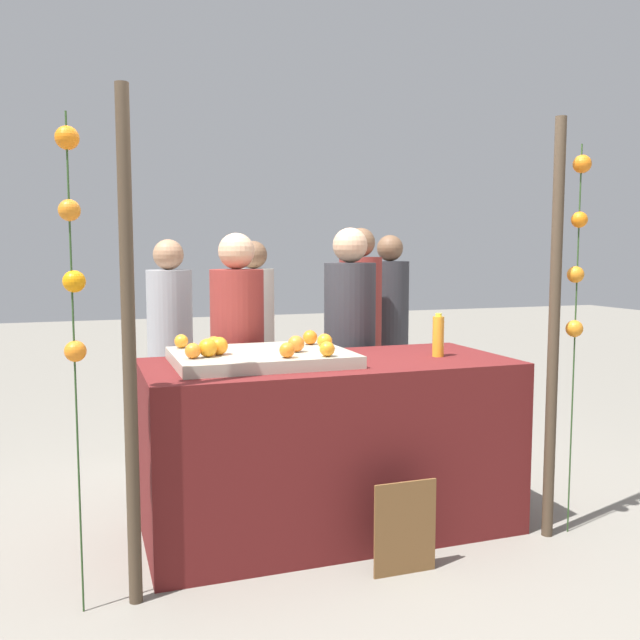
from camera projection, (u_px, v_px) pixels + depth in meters
ground_plane at (329, 527)px, 3.66m from camera, size 24.00×24.00×0.00m
stall_counter at (329, 445)px, 3.62m from camera, size 1.91×0.86×0.90m
orange_tray at (261, 357)px, 3.50m from camera, size 0.89×0.68×0.06m
orange_0 at (214, 344)px, 3.48m from camera, size 0.08×0.08×0.08m
orange_1 at (219, 346)px, 3.37m from camera, size 0.09×0.09×0.09m
orange_2 at (325, 341)px, 3.59m from camera, size 0.08×0.08×0.08m
orange_3 at (287, 350)px, 3.28m from camera, size 0.08×0.08×0.08m
orange_4 at (327, 349)px, 3.32m from camera, size 0.07×0.07×0.07m
orange_5 at (193, 351)px, 3.26m from camera, size 0.08×0.08×0.08m
orange_6 at (181, 341)px, 3.61m from camera, size 0.07×0.07×0.07m
orange_7 at (310, 337)px, 3.75m from camera, size 0.08×0.08×0.08m
orange_8 at (296, 344)px, 3.47m from camera, size 0.08×0.08×0.08m
orange_9 at (208, 348)px, 3.31m from camera, size 0.09×0.09×0.09m
juice_bottle at (438, 336)px, 3.71m from camera, size 0.06×0.06×0.24m
chalkboard_sign at (404, 529)px, 3.12m from camera, size 0.31×0.03×0.45m
vendor_left at (238, 375)px, 4.07m from camera, size 0.32×0.32×1.58m
vendor_right at (350, 365)px, 4.34m from camera, size 0.32×0.32×1.62m
crowd_person_0 at (360, 342)px, 5.33m from camera, size 0.33×0.33×1.65m
crowd_person_1 at (254, 350)px, 5.22m from camera, size 0.31×0.31×1.55m
crowd_person_2 at (389, 338)px, 5.73m from camera, size 0.32×0.32×1.61m
crowd_person_3 at (171, 359)px, 4.76m from camera, size 0.31×0.31×1.55m
canopy_post_left at (129, 352)px, 2.78m from camera, size 0.06×0.06×2.13m
canopy_post_right at (554, 332)px, 3.45m from camera, size 0.06×0.06×2.13m
garland_strand_left at (71, 247)px, 2.66m from camera, size 0.10×0.10×2.01m
garland_strand_right at (578, 250)px, 3.46m from camera, size 0.10×0.10×2.01m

